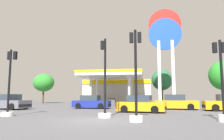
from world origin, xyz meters
The scene contains 15 objects.
ground_plane centered at (0.00, 0.00, 0.00)m, with size 90.00×90.00×0.00m, color #56565B.
gas_station centered at (-1.80, 22.37, 2.24)m, with size 10.49×13.09×4.54m.
station_pole_sign centered at (5.53, 18.38, 8.92)m, with size 4.57×0.56×13.77m.
car_0 centered at (-3.19, 11.18, 0.65)m, with size 4.10×2.01×1.44m.
car_1 centered at (-11.18, 8.42, 0.70)m, with size 4.60×2.73×1.54m.
car_2 centered at (5.74, 10.95, 0.68)m, with size 4.37×2.29×1.50m.
car_3 centered at (2.29, 6.26, 0.64)m, with size 4.18×2.33×1.41m.
traffic_signal_0 centered at (-6.44, 1.47, 1.48)m, with size 0.83×0.83×4.53m.
traffic_signal_1 centered at (2.22, -0.40, 1.72)m, with size 0.74×0.74×4.91m.
traffic_signal_2 centered at (0.17, 1.49, 1.34)m, with size 0.84×0.84×5.03m.
traffic_signal_3 centered at (6.71, 0.22, 1.63)m, with size 0.65×0.67×4.33m.
tree_0 centered at (-17.23, 27.68, 4.01)m, with size 4.05×4.05×5.78m.
tree_1 centered at (-4.94, 28.39, 4.22)m, with size 4.38×4.38×6.00m.
tree_2 centered at (5.67, 28.61, 4.35)m, with size 3.76×3.76×6.27m.
tree_3 centered at (16.20, 28.47, 5.00)m, with size 4.74×4.74×7.59m.
Camera 1 is at (2.76, -11.80, 1.30)m, focal length 34.28 mm.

